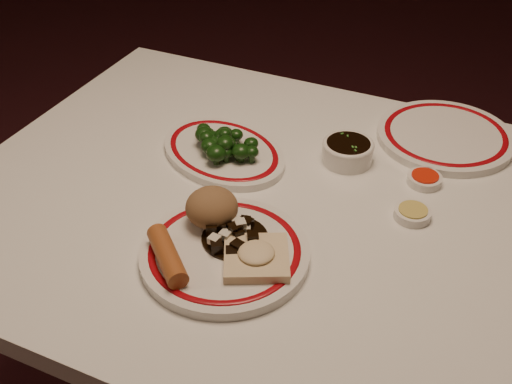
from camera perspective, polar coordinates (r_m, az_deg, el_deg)
The scene contains 12 objects.
dining_table at distance 1.20m, azimuth 2.55°, elevation -4.44°, with size 1.20×0.90×0.75m.
main_plate at distance 1.03m, azimuth -2.79°, elevation -5.43°, with size 0.36×0.36×0.02m.
rice_mound at distance 1.06m, azimuth -3.95°, elevation -1.38°, with size 0.09×0.09×0.06m, color olive.
spring_roll at distance 1.00m, azimuth -7.90°, elevation -5.62°, with size 0.03×0.03×0.12m, color #AB5B2A.
fried_wonton at distance 0.99m, azimuth 0.03°, elevation -5.75°, with size 0.13×0.13×0.03m.
stirfry_heap at distance 1.03m, azimuth -2.00°, elevation -3.88°, with size 0.11×0.11×0.03m.
broccoli_plate at distance 1.26m, azimuth -2.91°, elevation 3.61°, with size 0.33×0.31×0.02m.
broccoli_pile at distance 1.24m, azimuth -3.05°, elevation 4.43°, with size 0.15×0.11×0.05m.
soy_bowl at distance 1.25m, azimuth 8.15°, elevation 3.53°, with size 0.10×0.10×0.04m.
sweet_sour_dish at distance 1.23m, azimuth 14.75°, elevation 1.10°, with size 0.06×0.06×0.02m.
mustard_dish at distance 1.14m, azimuth 13.74°, elevation -1.86°, with size 0.06×0.06×0.02m.
far_plate at distance 1.37m, azimuth 16.46°, elevation 4.81°, with size 0.36×0.36×0.02m.
Camera 1 is at (0.33, -0.84, 1.46)m, focal length 45.00 mm.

